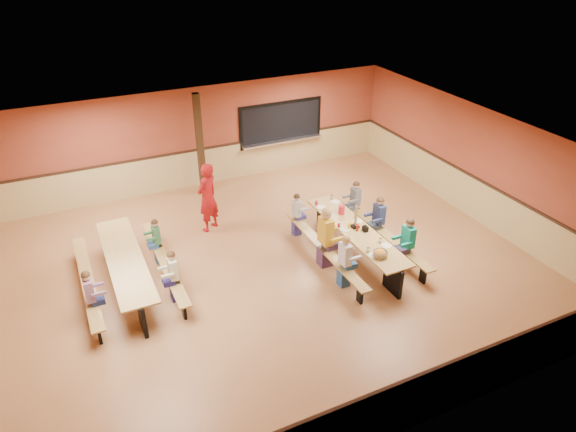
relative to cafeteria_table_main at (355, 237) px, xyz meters
name	(u,v)px	position (x,y,z in m)	size (l,w,h in m)	color
ground	(269,267)	(-2.07, 0.43, -0.53)	(12.00, 12.00, 0.00)	#986039
room_envelope	(268,243)	(-2.07, 0.43, 0.16)	(12.04, 10.04, 3.02)	brown
kitchen_pass_through	(281,125)	(0.53, 5.39, 0.96)	(2.78, 0.28, 1.38)	black
structural_post	(200,145)	(-2.27, 4.83, 0.97)	(0.18, 0.18, 3.00)	black
cafeteria_table_main	(355,237)	(0.00, 0.00, 0.00)	(1.91, 3.70, 0.74)	#A37E40
cafeteria_table_second	(126,266)	(-5.13, 1.11, 0.00)	(1.91, 3.70, 0.74)	#A37E40
seated_child_white_left	(345,261)	(-0.83, -0.88, 0.10)	(0.39, 0.32, 1.26)	silver
seated_adult_yellow	(326,238)	(-0.83, -0.02, 0.22)	(0.50, 0.41, 1.48)	gold
seated_child_grey_left	(297,215)	(-0.83, 1.49, 0.05)	(0.34, 0.28, 1.15)	#B2B2B2
seated_child_teal_right	(407,244)	(0.83, -0.90, 0.11)	(0.40, 0.33, 1.28)	#0F8874
seated_child_navy_right	(378,221)	(0.83, 0.27, 0.11)	(0.40, 0.33, 1.27)	navy
seated_child_char_right	(355,203)	(0.83, 1.36, 0.08)	(0.37, 0.30, 1.20)	#575B61
seated_child_purple_sec	(91,298)	(-5.96, 0.19, 0.08)	(0.37, 0.30, 1.21)	#825677
seated_child_green_sec	(157,242)	(-4.31, 1.74, 0.04)	(0.34, 0.27, 1.14)	#30633E
seated_child_tan_sec	(174,276)	(-4.31, 0.21, 0.07)	(0.36, 0.30, 1.20)	beige
standing_woman	(208,197)	(-2.76, 2.71, 0.40)	(0.68, 0.44, 1.85)	#A11214
punch_pitcher	(342,210)	(0.07, 0.80, 0.32)	(0.16, 0.16, 0.22)	red
chip_bowl	(380,254)	(-0.13, -1.19, 0.29)	(0.32, 0.32, 0.15)	#FFA428
napkin_dispenser	(365,229)	(0.15, -0.16, 0.28)	(0.10, 0.14, 0.13)	black
condiment_mustard	(349,226)	(-0.14, 0.08, 0.30)	(0.06, 0.06, 0.17)	yellow
condiment_ketchup	(357,228)	(-0.01, -0.07, 0.30)	(0.06, 0.06, 0.17)	#B2140F
table_paddle	(355,222)	(0.03, 0.09, 0.35)	(0.16, 0.16, 0.56)	black
place_settings	(356,227)	(0.00, 0.00, 0.27)	(0.65, 3.30, 0.11)	beige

